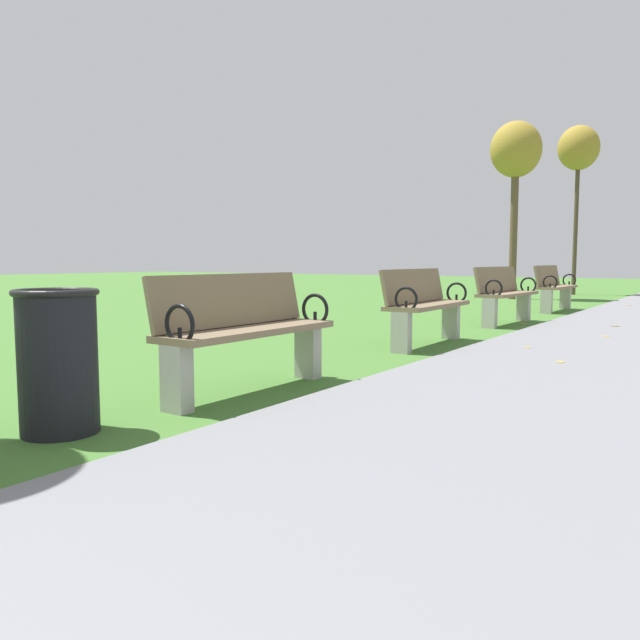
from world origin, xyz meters
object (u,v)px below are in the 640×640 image
(park_bench_3, at_px, (245,329))
(trash_bin, at_px, (58,361))
(park_bench_4, at_px, (424,304))
(tree_3, at_px, (579,150))
(park_bench_6, at_px, (554,287))
(park_bench_5, at_px, (505,293))
(tree_2, at_px, (516,154))

(park_bench_3, xyz_separation_m, trash_bin, (-0.15, -1.47, -0.06))
(park_bench_4, height_order, tree_3, tree_3)
(tree_3, relative_size, trash_bin, 5.74)
(park_bench_6, xyz_separation_m, trash_bin, (-0.15, -10.73, -0.06))
(park_bench_5, xyz_separation_m, trash_bin, (-0.15, -7.67, -0.06))
(park_bench_5, bearing_deg, park_bench_3, -90.00)
(park_bench_6, height_order, tree_2, tree_2)
(park_bench_3, xyz_separation_m, park_bench_5, (0.00, 6.20, 0.00))
(park_bench_5, xyz_separation_m, park_bench_6, (-0.00, 3.06, 0.00))
(tree_2, height_order, tree_3, tree_3)
(park_bench_3, relative_size, park_bench_5, 0.99)
(park_bench_6, distance_m, tree_2, 5.08)
(tree_3, bearing_deg, park_bench_6, -81.00)
(park_bench_5, xyz_separation_m, tree_3, (-1.02, 9.52, 3.64))
(park_bench_3, relative_size, park_bench_4, 1.00)
(park_bench_4, height_order, trash_bin, park_bench_4)
(park_bench_3, height_order, park_bench_5, same)
(park_bench_3, height_order, park_bench_6, same)
(park_bench_4, height_order, park_bench_5, same)
(park_bench_4, relative_size, tree_2, 0.36)
(park_bench_5, bearing_deg, park_bench_4, -90.00)
(park_bench_3, xyz_separation_m, park_bench_4, (0.00, 3.21, 0.00))
(park_bench_3, distance_m, park_bench_5, 6.20)
(tree_3, bearing_deg, park_bench_3, -86.28)
(tree_2, height_order, trash_bin, tree_2)
(park_bench_4, xyz_separation_m, tree_2, (-1.89, 9.50, 3.21))
(trash_bin, bearing_deg, park_bench_3, 84.28)
(trash_bin, bearing_deg, park_bench_6, 89.21)
(tree_2, relative_size, tree_3, 0.94)
(park_bench_6, xyz_separation_m, tree_3, (-1.02, 6.46, 3.64))
(park_bench_3, distance_m, park_bench_6, 9.26)
(park_bench_3, bearing_deg, tree_2, 98.45)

